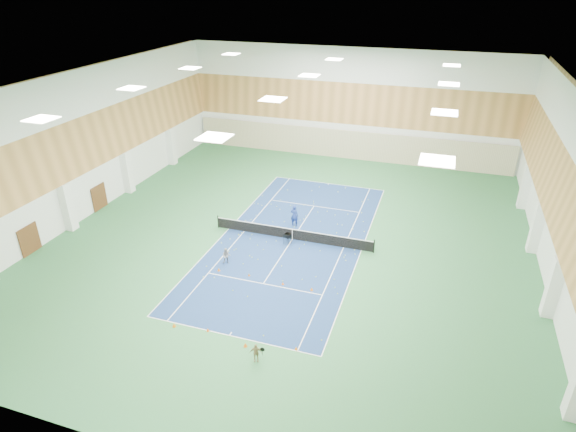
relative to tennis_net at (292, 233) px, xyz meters
The scene contains 22 objects.
ground 0.55m from the tennis_net, ahead, with size 40.00×40.00×0.00m, color #2C683A.
room_shell 5.45m from the tennis_net, ahead, with size 36.00×40.00×12.00m, color white, non-canonical shape.
wood_cladding 7.45m from the tennis_net, ahead, with size 36.00×40.00×8.00m, color #C18647, non-canonical shape.
ceiling_light_grid 11.37m from the tennis_net, ahead, with size 21.40×25.40×0.06m, color white, non-canonical shape.
court_surface 0.55m from the tennis_net, ahead, with size 10.97×23.77×0.01m, color navy.
tennis_balls_scatter 0.50m from the tennis_net, ahead, with size 10.57×22.77×0.07m, color #DAF629, non-canonical shape.
tennis_net is the anchor object (origin of this frame).
back_curtain 19.78m from the tennis_net, 90.00° to the left, with size 35.40×0.16×3.20m, color #C6B793.
door_left_a 19.63m from the tennis_net, 155.94° to the right, with size 0.08×1.80×2.20m, color #593319.
door_left_b 17.93m from the tennis_net, behind, with size 0.08×1.80×2.20m, color #593319.
coach 2.40m from the tennis_net, 103.69° to the left, with size 0.68×0.45×1.87m, color navy.
child_court 5.91m from the tennis_net, 125.52° to the right, with size 0.59×0.46×1.22m, color gray.
child_apron 13.45m from the tennis_net, 80.56° to the right, with size 0.66×0.28×1.13m, color #9E855A.
ball_cart 0.78m from the tennis_net, 100.46° to the right, with size 0.51×0.51×0.88m, color black, non-canonical shape.
cone_svc_a 6.90m from the tennis_net, 120.96° to the right, with size 0.22×0.22×0.24m, color orange.
cone_svc_b 5.97m from the tennis_net, 102.37° to the right, with size 0.17×0.17×0.19m, color #D8660B.
cone_svc_c 6.22m from the tennis_net, 78.08° to the right, with size 0.19×0.19×0.20m, color orange.
cone_svc_d 6.96m from the tennis_net, 61.56° to the right, with size 0.21×0.21×0.23m, color orange.
cone_base_a 12.66m from the tennis_net, 105.82° to the right, with size 0.23×0.23×0.25m, color orange.
cone_base_b 12.00m from the tennis_net, 96.55° to the right, with size 0.18×0.18×0.20m, color #FA5B0D.
cone_base_c 12.50m from the tennis_net, 84.35° to the right, with size 0.23×0.23×0.25m, color #FB600D.
cone_base_d 12.45m from the tennis_net, 71.20° to the right, with size 0.19×0.19×0.21m, color orange.
Camera 1 is at (10.02, -31.42, 18.70)m, focal length 30.00 mm.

